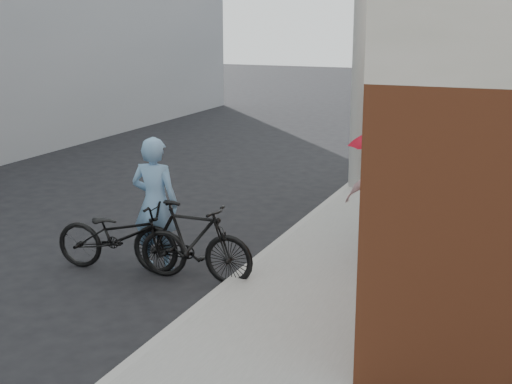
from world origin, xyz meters
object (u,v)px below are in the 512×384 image
Objects in this scene: utility_pole at (361,18)px; kimono_woman at (371,203)px; planter at (424,229)px; officer at (155,204)px; bike_left at (121,236)px; bike_right at (191,241)px.

kimono_woman is (1.24, -3.82, -2.68)m from utility_pole.
officer is at bearing -141.20° from planter.
officer is at bearing -104.86° from utility_pole.
utility_pole is 3.51× the size of bike_left.
utility_pole reaches higher than planter.
kimono_woman is at bearing -46.44° from bike_right.
officer is at bearing -57.55° from bike_left.
bike_left is at bearing -107.59° from utility_pole.
utility_pole is 6.83m from bike_left.
utility_pole is at bearing -108.29° from officer.
planter is (1.90, -2.84, -3.28)m from utility_pole.
kimono_woman is at bearing -71.97° from utility_pole.
planter is at bearing -42.87° from bike_right.
officer is 1.05× the size of bike_right.
utility_pole is at bearing -8.16° from bike_right.
bike_left is at bearing -140.99° from kimono_woman.
bike_right is at bearing -130.44° from kimono_woman.
officer reaches higher than bike_left.
officer reaches higher than bike_right.
utility_pole is 3.80× the size of bike_right.
bike_left is at bearing 35.35° from officer.
planter is (2.69, 2.94, -0.33)m from bike_right.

